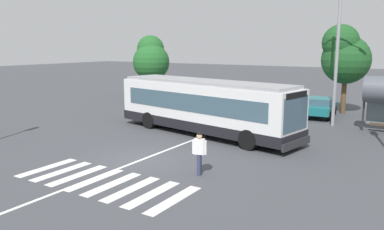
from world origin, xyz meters
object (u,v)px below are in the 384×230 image
(twin_arm_street_lamp, at_px, (339,30))
(background_tree_left, at_px, (151,58))
(parked_car_teal, at_px, (320,106))
(parked_car_silver, at_px, (248,101))
(parked_car_white, at_px, (282,104))
(city_transit_bus, at_px, (204,106))
(parked_car_black, at_px, (218,99))
(pedestrian_crossing_street, at_px, (199,151))
(parked_car_blue, at_px, (193,96))
(background_tree_right, at_px, (344,55))

(twin_arm_street_lamp, bearing_deg, background_tree_left, 166.25)
(parked_car_teal, distance_m, background_tree_left, 16.69)
(parked_car_silver, height_order, parked_car_white, same)
(city_transit_bus, relative_size, parked_car_black, 2.54)
(city_transit_bus, bearing_deg, parked_car_black, 113.65)
(twin_arm_street_lamp, height_order, background_tree_left, twin_arm_street_lamp)
(background_tree_left, bearing_deg, pedestrian_crossing_street, -47.38)
(parked_car_silver, relative_size, parked_car_teal, 0.99)
(parked_car_blue, xyz_separation_m, twin_arm_street_lamp, (12.12, -2.81, 5.14))
(parked_car_blue, bearing_deg, twin_arm_street_lamp, -13.07)
(parked_car_black, bearing_deg, pedestrian_crossing_street, -64.07)
(parked_car_white, xyz_separation_m, twin_arm_street_lamp, (4.19, -2.40, 5.14))
(background_tree_right, bearing_deg, twin_arm_street_lamp, -84.09)
(parked_car_blue, xyz_separation_m, parked_car_white, (7.93, -0.42, 0.00))
(parked_car_teal, height_order, background_tree_right, background_tree_right)
(parked_car_teal, bearing_deg, parked_car_blue, 179.77)
(parked_car_white, height_order, twin_arm_street_lamp, twin_arm_street_lamp)
(parked_car_blue, xyz_separation_m, background_tree_right, (11.61, 2.13, 3.54))
(parked_car_blue, height_order, parked_car_black, same)
(city_transit_bus, bearing_deg, pedestrian_crossing_street, -61.11)
(parked_car_black, xyz_separation_m, parked_car_white, (5.25, 0.16, 0.00))
(pedestrian_crossing_street, height_order, background_tree_right, background_tree_right)
(pedestrian_crossing_street, bearing_deg, twin_arm_street_lamp, 80.06)
(pedestrian_crossing_street, height_order, twin_arm_street_lamp, twin_arm_street_lamp)
(parked_car_blue, relative_size, parked_car_white, 0.99)
(pedestrian_crossing_street, relative_size, background_tree_left, 0.29)
(background_tree_left, bearing_deg, parked_car_white, -8.22)
(twin_arm_street_lamp, bearing_deg, parked_car_silver, 161.31)
(twin_arm_street_lamp, bearing_deg, city_transit_bus, -131.98)
(parked_car_blue, height_order, twin_arm_street_lamp, twin_arm_street_lamp)
(city_transit_bus, xyz_separation_m, twin_arm_street_lamp, (5.69, 6.32, 4.32))
(parked_car_white, bearing_deg, city_transit_bus, -99.76)
(parked_car_blue, distance_m, background_tree_right, 12.32)
(twin_arm_street_lamp, bearing_deg, parked_car_teal, 118.66)
(parked_car_black, bearing_deg, background_tree_right, 16.81)
(city_transit_bus, relative_size, parked_car_blue, 2.56)
(parked_car_blue, distance_m, parked_car_silver, 5.30)
(parked_car_white, bearing_deg, parked_car_silver, -178.24)
(city_transit_bus, xyz_separation_m, background_tree_right, (5.18, 11.26, 2.72))
(pedestrian_crossing_street, height_order, parked_car_silver, pedestrian_crossing_street)
(parked_car_black, relative_size, parked_car_teal, 1.01)
(background_tree_right, bearing_deg, city_transit_bus, -114.69)
(parked_car_teal, bearing_deg, background_tree_left, 174.41)
(parked_car_blue, height_order, parked_car_white, same)
(pedestrian_crossing_street, xyz_separation_m, background_tree_right, (1.70, 17.57, 3.34))
(parked_car_blue, xyz_separation_m, parked_car_black, (2.68, -0.57, 0.00))
(parked_car_white, distance_m, twin_arm_street_lamp, 7.05)
(parked_car_teal, bearing_deg, pedestrian_crossing_street, -92.60)
(city_transit_bus, bearing_deg, parked_car_blue, 125.13)
(parked_car_black, xyz_separation_m, parked_car_silver, (2.60, 0.07, 0.00))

